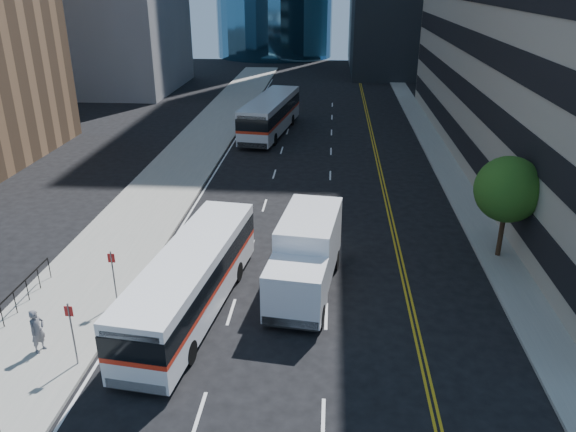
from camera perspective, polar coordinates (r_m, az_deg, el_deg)
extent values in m
plane|color=black|center=(22.12, 2.49, -12.90)|extent=(160.00, 160.00, 0.00)
cube|color=gray|center=(46.12, -9.51, 6.54)|extent=(5.00, 90.00, 0.15)
cube|color=gray|center=(45.60, 15.17, 5.85)|extent=(2.00, 90.00, 0.15)
cylinder|color=#332114|center=(29.68, 20.80, -1.80)|extent=(0.24, 0.24, 2.20)
sphere|color=#1C4A15|center=(28.82, 21.47, 2.54)|extent=(3.20, 3.20, 3.20)
cube|color=white|center=(23.91, -9.64, -7.87)|extent=(3.68, 11.13, 1.00)
cube|color=red|center=(23.61, -9.73, -6.64)|extent=(3.70, 11.15, 0.20)
cube|color=black|center=(23.37, -9.82, -5.57)|extent=(3.70, 11.15, 0.82)
cube|color=white|center=(23.05, -9.93, -4.09)|extent=(3.68, 11.13, 0.46)
cylinder|color=black|center=(22.02, -15.27, -12.56)|extent=(0.38, 0.94, 0.91)
cylinder|color=black|center=(21.24, -9.97, -13.49)|extent=(0.38, 0.94, 0.91)
cylinder|color=black|center=(26.79, -9.55, -5.15)|extent=(0.38, 0.94, 0.91)
cylinder|color=black|center=(26.15, -5.16, -5.64)|extent=(0.38, 0.94, 0.91)
cube|color=silver|center=(50.96, -1.76, 9.42)|extent=(4.35, 12.59, 1.13)
cube|color=red|center=(50.81, -1.77, 10.15)|extent=(4.37, 12.62, 0.23)
cube|color=black|center=(50.69, -1.78, 10.77)|extent=(4.37, 12.62, 0.93)
cube|color=silver|center=(50.53, -1.79, 11.63)|extent=(4.35, 12.59, 0.51)
cylinder|color=black|center=(47.93, -4.27, 7.97)|extent=(0.45, 1.06, 1.03)
cylinder|color=black|center=(47.30, -1.41, 7.82)|extent=(0.45, 1.06, 1.03)
cylinder|color=black|center=(54.45, -2.17, 9.86)|extent=(0.45, 1.06, 1.03)
cylinder|color=black|center=(53.91, 0.38, 9.74)|extent=(0.45, 1.06, 1.03)
cube|color=white|center=(22.67, 0.74, -7.56)|extent=(2.61, 2.44, 2.07)
cube|color=black|center=(21.68, 0.28, -7.91)|extent=(2.16, 0.32, 1.09)
cube|color=white|center=(25.39, 2.20, -2.51)|extent=(2.92, 4.99, 2.56)
cube|color=black|center=(25.13, 1.74, -6.60)|extent=(2.54, 6.68, 0.25)
cylinder|color=black|center=(23.20, -1.98, -9.57)|extent=(0.39, 0.97, 0.95)
cylinder|color=black|center=(22.87, 3.30, -10.13)|extent=(0.39, 0.97, 0.95)
cylinder|color=black|center=(27.38, 0.39, -4.10)|extent=(0.39, 0.97, 0.95)
cylinder|color=black|center=(27.10, 4.82, -4.49)|extent=(0.39, 0.97, 0.95)
imported|color=#5B5C63|center=(22.98, -24.10, -10.60)|extent=(0.59, 0.73, 1.72)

